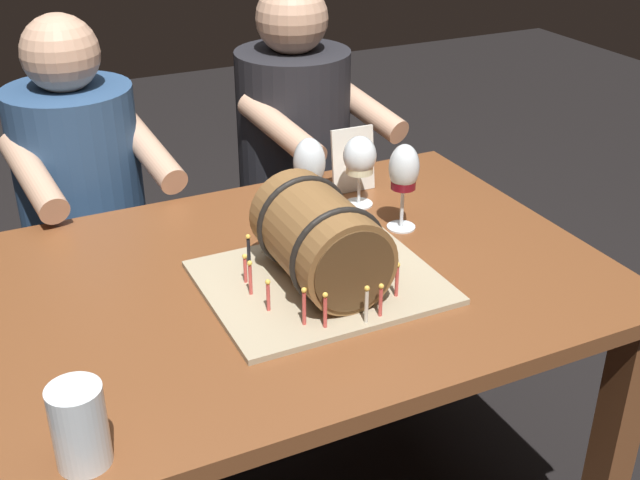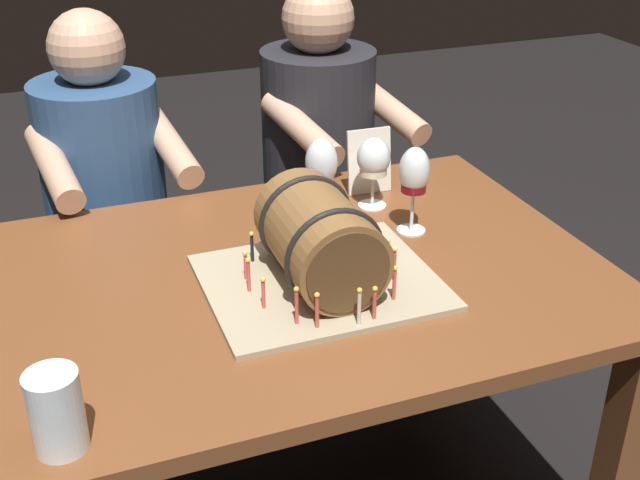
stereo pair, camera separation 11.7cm
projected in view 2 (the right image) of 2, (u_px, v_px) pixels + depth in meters
The scene contains 9 objects.
dining_table at pixel (300, 317), 1.69m from camera, with size 1.24×0.90×0.73m.
barrel_cake at pixel (320, 246), 1.55m from camera, with size 0.45×0.38×0.20m.
wine_glass_rose at pixel (321, 166), 1.81m from camera, with size 0.07×0.07×0.19m.
wine_glass_red at pixel (414, 175), 1.73m from camera, with size 0.07×0.07×0.20m.
wine_glass_white at pixel (374, 160), 1.86m from camera, with size 0.08×0.08×0.17m.
beer_pint at pixel (57, 415), 1.15m from camera, with size 0.08×0.08×0.13m.
menu_card at pixel (369, 161), 1.95m from camera, with size 0.11×0.01×0.16m, color silver.
person_seated_left at pixel (113, 238), 2.22m from camera, with size 0.40×0.49×1.14m.
person_seated_right at pixel (319, 200), 2.40m from camera, with size 0.44×0.52×1.17m.
Camera 2 is at (-0.46, -1.34, 1.54)m, focal length 45.06 mm.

